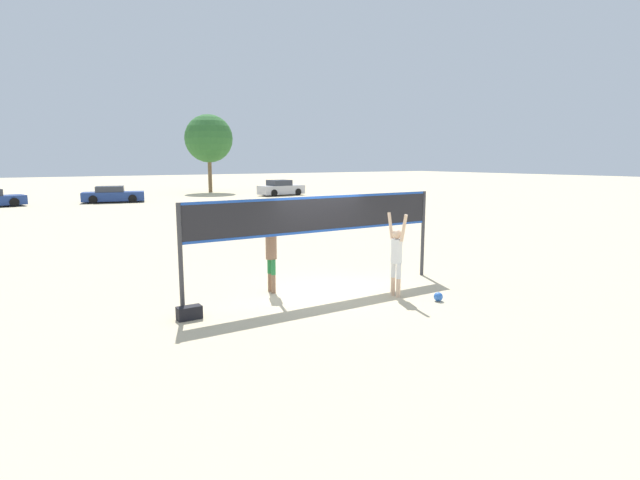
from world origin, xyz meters
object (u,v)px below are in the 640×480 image
Objects in this scene: volleyball_net at (320,222)px; player_blocker at (271,249)px; parked_car_mid at (281,188)px; parked_car_near at (113,195)px; tree_left_cluster at (209,139)px; volleyball at (438,297)px; gear_bag at (189,313)px; player_spiker at (396,253)px.

volleyball_net reaches higher than player_blocker.
volleyball_net reaches higher than parked_car_mid.
parked_car_near is at bearing 174.50° from parked_car_mid.
parked_car_mid is at bearing -62.81° from tree_left_cluster.
volleyball_net is at bearing -106.66° from tree_left_cluster.
volleyball is 36.36m from parked_car_mid.
parked_car_mid is 0.56× the size of tree_left_cluster.
volleyball_net is 3.38× the size of player_blocker.
player_blocker is at bearing -79.95° from parked_car_near.
player_blocker is 35.04m from parked_car_mid.
player_blocker is 4.16× the size of gear_bag.
player_blocker reaches higher than player_spiker.
parked_car_mid is 10.03m from tree_left_cluster.
player_spiker is 33.04m from parked_car_near.
volleyball_net is at bearing 130.89° from volleyball.
player_blocker reaches higher than parked_car_mid.
tree_left_cluster is at bearing 112.87° from parked_car_mid.
tree_left_cluster is at bearing 161.67° from player_blocker.
volleyball is at bearing -49.11° from volleyball_net.
parked_car_near is (-1.05, 33.92, 0.48)m from volleyball.
volleyball is 5.75m from gear_bag.
player_blocker is at bearing 147.80° from volleyball_net.
player_blocker is 40.87m from tree_left_cluster.
volleyball is 0.03× the size of tree_left_cluster.
gear_bag is 37.14m from parked_car_mid.
gear_bag is at bearing 78.54° from player_spiker.
tree_left_cluster reaches higher than volleyball_net.
gear_bag is at bearing -84.22° from parked_car_near.
player_spiker is at bearing -75.58° from parked_car_near.
player_blocker is at bearing -108.33° from tree_left_cluster.
player_blocker reaches higher than volleyball.
gear_bag is at bearing -67.97° from player_blocker.
player_blocker is at bearing 135.86° from volleyball.
volleyball_net is 1.41m from player_blocker.
player_blocker is 0.27× the size of tree_left_cluster.
player_spiker is at bearing -44.35° from volleyball_net.
volleyball is 0.04× the size of parked_car_near.
gear_bag is (-5.44, 1.88, 0.03)m from volleyball.
tree_left_cluster reaches higher than parked_car_mid.
gear_bag is 0.12× the size of parked_car_mid.
player_spiker is 3.12m from player_blocker.
volleyball is 33.94m from parked_car_near.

